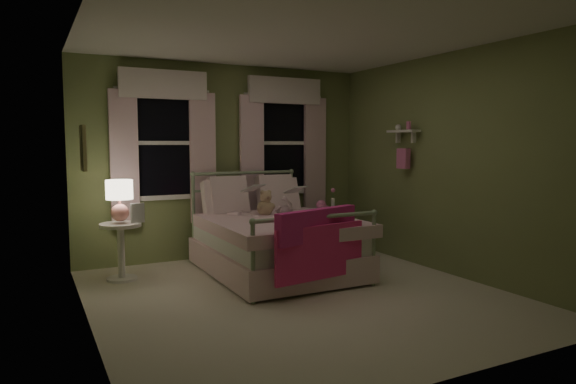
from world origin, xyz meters
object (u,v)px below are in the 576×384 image
child_left (239,194)px  nightstand_right (327,216)px  bed (275,241)px  teddy_bear (265,205)px  child_right (280,189)px  table_lamp (119,196)px  nightstand_left (121,243)px

child_left → nightstand_right: (1.32, 0.07, -0.37)m
nightstand_right → bed: bearing=-154.6°
child_left → teddy_bear: size_ratio=2.15×
teddy_bear → child_right: bearing=29.5°
child_right → table_lamp: 1.97m
bed → child_right: 0.77m
child_left → teddy_bear: (0.28, -0.16, -0.13)m
child_left → bed: bearing=104.3°
teddy_bear → nightstand_left: 1.75m
child_right → table_lamp: child_right is taller
child_right → nightstand_right: size_ratio=1.24×
child_left → nightstand_left: 1.50m
child_right → table_lamp: bearing=17.4°
child_left → nightstand_right: child_left is taller
nightstand_right → teddy_bear: bearing=-167.5°
bed → table_lamp: 1.85m
child_left → nightstand_right: size_ratio=1.09×
table_lamp → child_right: bearing=-1.9°
table_lamp → bed: bearing=-16.0°
nightstand_left → teddy_bear: bearing=-7.5°
bed → nightstand_right: 1.16m
child_left → nightstand_left: (-1.41, 0.06, -0.50)m
teddy_bear → nightstand_left: bearing=172.5°
child_right → teddy_bear: 0.37m
nightstand_left → child_left: bearing=-2.6°
child_left → child_right: 0.56m
bed → child_right: (0.28, 0.42, 0.58)m
table_lamp → child_left: bearing=-2.6°
nightstand_left → nightstand_right: 2.73m
bed → nightstand_left: bed is taller
bed → child_right: size_ratio=2.56×
child_right → teddy_bear: bearing=48.7°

